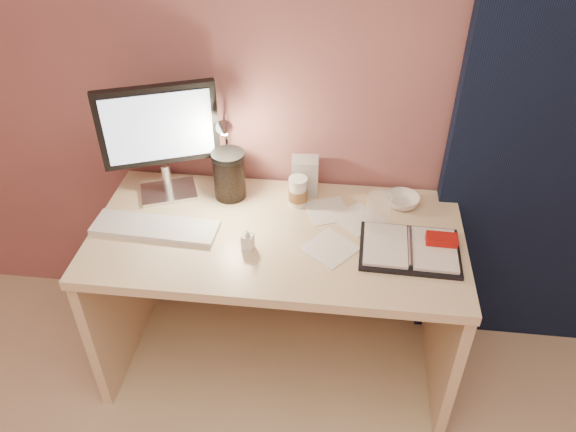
# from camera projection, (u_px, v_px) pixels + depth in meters

# --- Properties ---
(room) EXTENTS (3.50, 3.50, 3.50)m
(room) POSITION_uv_depth(u_px,v_px,m) (549.00, 110.00, 2.02)
(room) COLOR #C6B28E
(room) RESTS_ON ground
(desk) EXTENTS (1.40, 0.70, 0.73)m
(desk) POSITION_uv_depth(u_px,v_px,m) (280.00, 264.00, 2.30)
(desk) COLOR beige
(desk) RESTS_ON ground
(monitor) EXTENTS (0.43, 0.23, 0.48)m
(monitor) POSITION_uv_depth(u_px,v_px,m) (159.00, 132.00, 2.14)
(monitor) COLOR silver
(monitor) RESTS_ON desk
(keyboard) EXTENTS (0.48, 0.16, 0.02)m
(keyboard) POSITION_uv_depth(u_px,v_px,m) (155.00, 228.00, 2.12)
(keyboard) COLOR silver
(keyboard) RESTS_ON desk
(planner) EXTENTS (0.36, 0.28, 0.06)m
(planner) POSITION_uv_depth(u_px,v_px,m) (412.00, 248.00, 2.02)
(planner) COLOR black
(planner) RESTS_ON desk
(paper_a) EXTENTS (0.23, 0.23, 0.00)m
(paper_a) POSITION_uv_depth(u_px,v_px,m) (358.00, 219.00, 2.17)
(paper_a) COLOR silver
(paper_a) RESTS_ON desk
(paper_b) EXTENTS (0.23, 0.23, 0.00)m
(paper_b) POSITION_uv_depth(u_px,v_px,m) (330.00, 248.00, 2.03)
(paper_b) COLOR silver
(paper_b) RESTS_ON desk
(paper_c) EXTENTS (0.21, 0.21, 0.00)m
(paper_c) POSITION_uv_depth(u_px,v_px,m) (328.00, 211.00, 2.21)
(paper_c) COLOR silver
(paper_c) RESTS_ON desk
(coffee_cup) EXTENTS (0.08, 0.08, 0.12)m
(coffee_cup) POSITION_uv_depth(u_px,v_px,m) (298.00, 192.00, 2.22)
(coffee_cup) COLOR silver
(coffee_cup) RESTS_ON desk
(clear_cup) EXTENTS (0.09, 0.09, 0.16)m
(clear_cup) POSITION_uv_depth(u_px,v_px,m) (378.00, 214.00, 2.07)
(clear_cup) COLOR white
(clear_cup) RESTS_ON desk
(bowl) EXTENTS (0.15, 0.15, 0.04)m
(bowl) POSITION_uv_depth(u_px,v_px,m) (402.00, 201.00, 2.23)
(bowl) COLOR silver
(bowl) RESTS_ON desk
(lotion_bottle) EXTENTS (0.05, 0.05, 0.09)m
(lotion_bottle) POSITION_uv_depth(u_px,v_px,m) (248.00, 239.00, 2.01)
(lotion_bottle) COLOR silver
(lotion_bottle) RESTS_ON desk
(dark_jar) EXTENTS (0.13, 0.13, 0.18)m
(dark_jar) POSITION_uv_depth(u_px,v_px,m) (229.00, 177.00, 2.25)
(dark_jar) COLOR black
(dark_jar) RESTS_ON desk
(product_box) EXTENTS (0.11, 0.09, 0.16)m
(product_box) POSITION_uv_depth(u_px,v_px,m) (305.00, 176.00, 2.27)
(product_box) COLOR #B4B4AF
(product_box) RESTS_ON desk
(desk_lamp) EXTENTS (0.11, 0.22, 0.36)m
(desk_lamp) POSITION_uv_depth(u_px,v_px,m) (218.00, 147.00, 2.17)
(desk_lamp) COLOR silver
(desk_lamp) RESTS_ON desk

